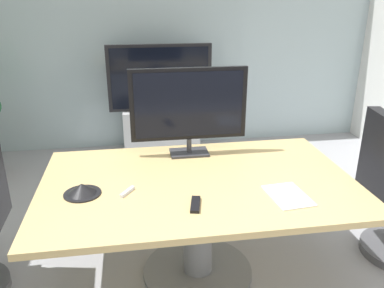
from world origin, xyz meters
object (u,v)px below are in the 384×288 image
object	(u,v)px
tv_monitor	(189,107)
conference_phone	(82,190)
remote_control	(195,204)
conference_table	(198,203)
wall_display_unit	(161,118)

from	to	relation	value
tv_monitor	conference_phone	size ratio (longest dim) A/B	3.82
tv_monitor	remote_control	distance (m)	0.85
conference_table	remote_control	world-z (taller)	remote_control
tv_monitor	remote_control	bearing A→B (deg)	-95.90
tv_monitor	wall_display_unit	bearing A→B (deg)	92.01
wall_display_unit	conference_phone	xyz separation A→B (m)	(-0.66, -2.36, 0.32)
tv_monitor	remote_control	size ratio (longest dim) A/B	4.94
wall_display_unit	tv_monitor	bearing A→B (deg)	-87.99
conference_phone	remote_control	world-z (taller)	conference_phone
tv_monitor	wall_display_unit	xyz separation A→B (m)	(-0.06, 1.83, -0.64)
conference_phone	conference_table	bearing A→B (deg)	6.48
wall_display_unit	conference_phone	bearing A→B (deg)	-105.51
wall_display_unit	conference_phone	size ratio (longest dim) A/B	5.95
conference_table	remote_control	size ratio (longest dim) A/B	11.68
wall_display_unit	remote_control	distance (m)	2.62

